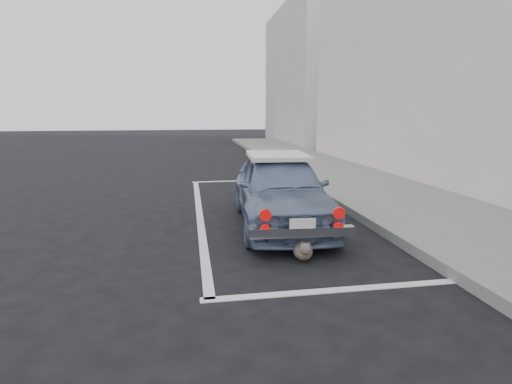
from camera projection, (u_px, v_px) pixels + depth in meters
ground at (285, 275)px, 4.64m from camera, size 80.00×80.00×0.00m
sidewalk at (434, 214)px, 7.09m from camera, size 2.80×40.00×0.15m
building_far at (310, 76)px, 24.23m from camera, size 3.50×10.00×8.00m
pline_rear at (342, 290)px, 4.24m from camera, size 3.00×0.12×0.01m
pline_front at (247, 181)px, 11.01m from camera, size 3.00×0.12×0.01m
pline_side at (200, 214)px, 7.40m from camera, size 0.12×7.00×0.01m
retro_coupe at (280, 189)px, 6.63m from camera, size 1.64×3.59×1.19m
cat at (303, 250)px, 5.09m from camera, size 0.29×0.56×0.30m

